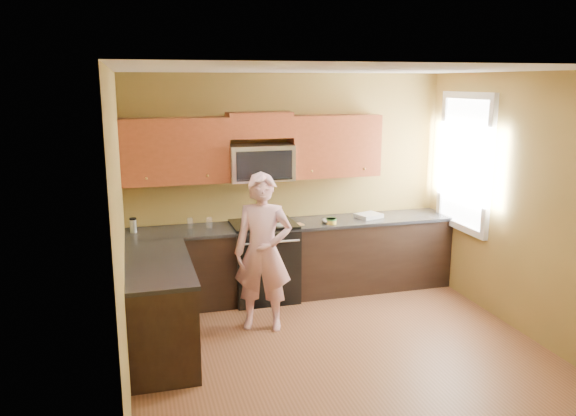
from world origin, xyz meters
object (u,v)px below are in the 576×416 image
object	(u,v)px
stove	(264,261)
woman	(263,252)
frying_pan	(266,228)
microwave	(261,180)
butter_tub	(331,224)
travel_mug	(134,232)

from	to	relation	value
stove	woman	size ratio (longest dim) A/B	0.56
frying_pan	microwave	bearing A→B (deg)	101.78
frying_pan	butter_tub	bearing A→B (deg)	22.07
stove	woman	bearing A→B (deg)	-103.57
woman	butter_tub	world-z (taller)	woman
travel_mug	butter_tub	bearing A→B (deg)	-6.09
microwave	frying_pan	bearing A→B (deg)	-94.91
stove	travel_mug	bearing A→B (deg)	177.02
stove	woman	distance (m)	0.93
microwave	woman	bearing A→B (deg)	-101.84
woman	butter_tub	distance (m)	1.20
stove	frying_pan	size ratio (longest dim) A/B	2.32
butter_tub	microwave	bearing A→B (deg)	159.95
frying_pan	butter_tub	xyz separation A→B (m)	(0.83, 0.08, -0.03)
stove	microwave	bearing A→B (deg)	90.00
travel_mug	woman	bearing A→B (deg)	-34.82
travel_mug	frying_pan	bearing A→B (deg)	-12.44
microwave	woman	world-z (taller)	woman
microwave	butter_tub	bearing A→B (deg)	-20.05
microwave	travel_mug	distance (m)	1.59
microwave	travel_mug	size ratio (longest dim) A/B	4.51
butter_tub	stove	bearing A→B (deg)	168.20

